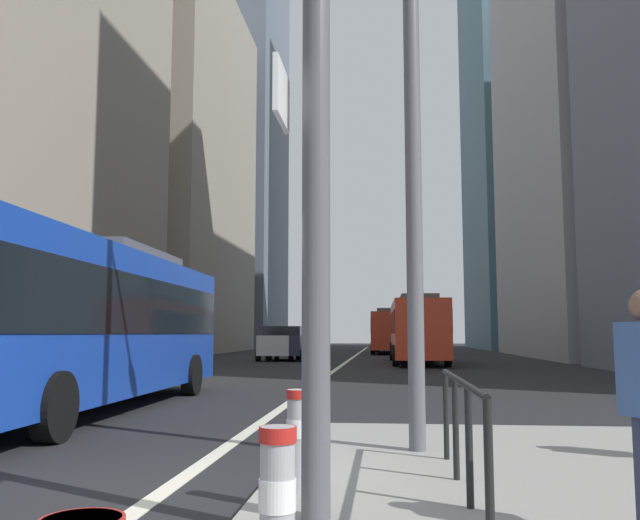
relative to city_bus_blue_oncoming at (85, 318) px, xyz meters
The scene contains 18 objects.
ground_plane 14.35m from the city_bus_blue_oncoming, 74.60° to the left, with size 160.00×160.00×0.00m, color black.
lane_centre_line 24.09m from the city_bus_blue_oncoming, 80.95° to the left, with size 0.20×80.00×0.01m, color beige.
office_tower_left_mid 44.54m from the city_bus_blue_oncoming, 106.71° to the left, with size 10.80×21.83×30.37m, color gray.
office_tower_left_far 70.52m from the city_bus_blue_oncoming, 100.62° to the left, with size 10.85×17.85×51.72m, color slate.
office_tower_right_mid 41.33m from the city_bus_blue_oncoming, 57.90° to the left, with size 11.39×21.39×30.43m, color #9E9EA3.
office_tower_right_far 66.06m from the city_bus_blue_oncoming, 69.96° to the left, with size 11.54×19.54×56.08m, color slate.
city_bus_blue_oncoming is the anchor object (origin of this frame).
city_bus_red_receding 23.63m from the city_bus_blue_oncoming, 71.46° to the left, with size 2.79×10.92×3.40m.
city_bus_red_distant 40.83m from the city_bus_blue_oncoming, 81.21° to the left, with size 2.92×10.92×3.40m.
car_oncoming_mid 25.62m from the city_bus_blue_oncoming, 90.47° to the left, with size 2.06×4.59×1.94m.
car_receding_near 50.36m from the city_bus_blue_oncoming, 82.33° to the left, with size 2.20×4.13×1.94m.
car_receding_far 44.61m from the city_bus_blue_oncoming, 82.14° to the left, with size 2.21×4.68×1.94m.
car_oncoming_far 25.53m from the city_bus_blue_oncoming, 89.13° to the left, with size 2.05×4.23×1.94m.
traffic_signal_gantry 8.80m from the city_bus_blue_oncoming, 64.70° to the right, with size 5.38×0.65×6.00m.
street_lamp_post 8.54m from the city_bus_blue_oncoming, 36.43° to the right, with size 5.50×0.32×8.00m.
bollard_left 10.83m from the city_bus_blue_oncoming, 60.06° to the right, with size 0.20×0.20×0.89m.
bollard_right 8.68m from the city_bus_blue_oncoming, 53.19° to the right, with size 0.20×0.20×0.88m.
pedestrian_railing 9.46m from the city_bus_blue_oncoming, 45.64° to the right, with size 0.06×3.20×0.98m.
Camera 1 is at (2.15, -6.54, 1.52)m, focal length 37.73 mm.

